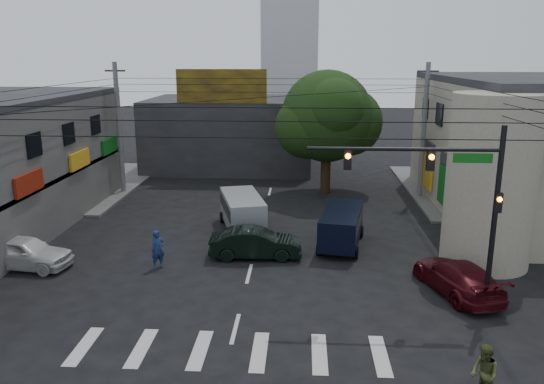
# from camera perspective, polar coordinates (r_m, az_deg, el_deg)

# --- Properties ---
(ground) EXTENTS (160.00, 160.00, 0.00)m
(ground) POSITION_cam_1_polar(r_m,az_deg,el_deg) (22.52, -2.99, -10.78)
(ground) COLOR black
(ground) RESTS_ON ground
(sidewalk_far_left) EXTENTS (16.00, 16.00, 0.15)m
(sidewalk_far_left) POSITION_cam_1_polar(r_m,az_deg,el_deg) (44.35, -24.03, 0.79)
(sidewalk_far_left) COLOR #514F4C
(sidewalk_far_left) RESTS_ON ground
(sidewalk_far_right) EXTENTS (16.00, 16.00, 0.15)m
(sidewalk_far_right) POSITION_cam_1_polar(r_m,az_deg,el_deg) (42.40, 24.93, 0.11)
(sidewalk_far_right) COLOR #514F4C
(sidewalk_far_right) RESTS_ON ground
(corner_column) EXTENTS (4.00, 4.00, 8.00)m
(corner_column) POSITION_cam_1_polar(r_m,az_deg,el_deg) (26.34, 22.46, 1.08)
(corner_column) COLOR gray
(corner_column) RESTS_ON ground
(building_far) EXTENTS (14.00, 10.00, 6.00)m
(building_far) POSITION_cam_1_polar(r_m,az_deg,el_deg) (47.14, -4.43, 6.37)
(building_far) COLOR #232326
(building_far) RESTS_ON ground
(billboard) EXTENTS (7.00, 0.30, 2.60)m
(billboard) POSITION_cam_1_polar(r_m,az_deg,el_deg) (41.89, -5.45, 11.25)
(billboard) COLOR olive
(billboard) RESTS_ON building_far
(street_tree) EXTENTS (6.40, 6.40, 8.70)m
(street_tree) POSITION_cam_1_polar(r_m,az_deg,el_deg) (37.51, 5.94, 8.07)
(street_tree) COLOR black
(street_tree) RESTS_ON ground
(traffic_gantry) EXTENTS (7.10, 0.35, 7.20)m
(traffic_gantry) POSITION_cam_1_polar(r_m,az_deg,el_deg) (20.56, 18.71, 0.28)
(traffic_gantry) COLOR black
(traffic_gantry) RESTS_ON ground
(utility_pole_far_left) EXTENTS (0.32, 0.32, 9.20)m
(utility_pole_far_left) POSITION_cam_1_polar(r_m,az_deg,el_deg) (38.78, -16.12, 6.49)
(utility_pole_far_left) COLOR #59595B
(utility_pole_far_left) RESTS_ON ground
(utility_pole_far_right) EXTENTS (0.32, 0.32, 9.20)m
(utility_pole_far_right) POSITION_cam_1_polar(r_m,az_deg,el_deg) (37.48, 16.00, 6.24)
(utility_pole_far_right) COLOR #59595B
(utility_pole_far_right) RESTS_ON ground
(dark_sedan) EXTENTS (2.02, 4.63, 1.47)m
(dark_sedan) POSITION_cam_1_polar(r_m,az_deg,el_deg) (25.95, -1.78, -5.51)
(dark_sedan) COLOR black
(dark_sedan) RESTS_ON ground
(white_compact) EXTENTS (2.88, 4.88, 1.51)m
(white_compact) POSITION_cam_1_polar(r_m,az_deg,el_deg) (27.26, -25.12, -5.89)
(white_compact) COLOR silver
(white_compact) RESTS_ON ground
(maroon_sedan) EXTENTS (4.64, 5.93, 1.40)m
(maroon_sedan) POSITION_cam_1_polar(r_m,az_deg,el_deg) (23.51, 19.30, -8.62)
(maroon_sedan) COLOR #3F090F
(maroon_sedan) RESTS_ON ground
(silver_minivan) EXTENTS (5.66, 4.35, 2.00)m
(silver_minivan) POSITION_cam_1_polar(r_m,az_deg,el_deg) (29.93, -3.20, -2.25)
(silver_minivan) COLOR #ABADB3
(silver_minivan) RESTS_ON ground
(navy_van) EXTENTS (5.41, 3.49, 1.91)m
(navy_van) POSITION_cam_1_polar(r_m,az_deg,el_deg) (27.64, 7.48, -3.88)
(navy_van) COLOR black
(navy_van) RESTS_ON ground
(traffic_officer) EXTENTS (1.09, 1.08, 1.82)m
(traffic_officer) POSITION_cam_1_polar(r_m,az_deg,el_deg) (25.18, -12.18, -6.06)
(traffic_officer) COLOR navy
(traffic_officer) RESTS_ON ground
(pedestrian_olive) EXTENTS (1.16, 1.06, 1.74)m
(pedestrian_olive) POSITION_cam_1_polar(r_m,az_deg,el_deg) (16.93, 21.85, -17.70)
(pedestrian_olive) COLOR #3F4720
(pedestrian_olive) RESTS_ON ground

